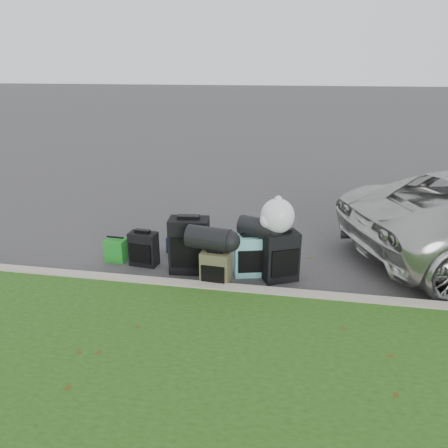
% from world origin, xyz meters
% --- Properties ---
extents(ground, '(120.00, 120.00, 0.00)m').
position_xyz_m(ground, '(0.00, 0.00, 0.00)').
color(ground, '#383535').
rests_on(ground, ground).
extents(curb, '(120.00, 0.18, 0.15)m').
position_xyz_m(curb, '(0.00, -1.00, 0.07)').
color(curb, '#9E937F').
rests_on(curb, ground).
extents(suitcase_small_black, '(0.43, 0.27, 0.51)m').
position_xyz_m(suitcase_small_black, '(-1.23, -0.27, 0.25)').
color(suitcase_small_black, black).
rests_on(suitcase_small_black, ground).
extents(suitcase_large_black_left, '(0.59, 0.39, 0.80)m').
position_xyz_m(suitcase_large_black_left, '(-0.50, -0.35, 0.40)').
color(suitcase_large_black_left, black).
rests_on(suitcase_large_black_left, ground).
extents(suitcase_olive, '(0.39, 0.26, 0.52)m').
position_xyz_m(suitcase_olive, '(-0.04, -0.79, 0.26)').
color(suitcase_olive, '#3E3D25').
rests_on(suitcase_olive, ground).
extents(suitcase_teal, '(0.46, 0.34, 0.59)m').
position_xyz_m(suitcase_teal, '(0.36, -0.33, 0.29)').
color(suitcase_teal, '#5FAAB1').
rests_on(suitcase_teal, ground).
extents(suitcase_large_black_right, '(0.54, 0.45, 0.70)m').
position_xyz_m(suitcase_large_black_right, '(0.80, -0.39, 0.35)').
color(suitcase_large_black_right, black).
rests_on(suitcase_large_black_right, ground).
extents(tote_green, '(0.31, 0.26, 0.34)m').
position_xyz_m(tote_green, '(-1.69, -0.20, 0.17)').
color(tote_green, '#1C8021').
rests_on(tote_green, ground).
extents(tote_navy, '(0.26, 0.21, 0.26)m').
position_xyz_m(tote_navy, '(-0.90, 0.27, 0.13)').
color(tote_navy, navy).
rests_on(tote_navy, ground).
extents(duffel_left, '(0.62, 0.41, 0.31)m').
position_xyz_m(duffel_left, '(-0.14, -0.71, 0.67)').
color(duffel_left, black).
rests_on(duffel_left, suitcase_olive).
extents(duffel_right, '(0.56, 0.42, 0.28)m').
position_xyz_m(duffel_right, '(0.46, -0.32, 0.73)').
color(duffel_right, black).
rests_on(duffel_right, suitcase_teal).
extents(trash_bag, '(0.46, 0.46, 0.46)m').
position_xyz_m(trash_bag, '(0.73, -0.37, 0.93)').
color(trash_bag, white).
rests_on(trash_bag, suitcase_large_black_right).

